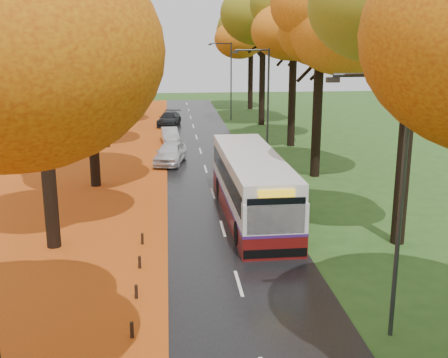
{
  "coord_description": "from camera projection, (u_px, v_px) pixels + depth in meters",
  "views": [
    {
      "loc": [
        -2.44,
        -6.91,
        9.02
      ],
      "look_at": [
        0.0,
        17.46,
        2.6
      ],
      "focal_mm": 45.0,
      "sensor_mm": 36.0,
      "label": 1
    }
  ],
  "objects": [
    {
      "name": "road",
      "position": [
        211.0,
        189.0,
        33.23
      ],
      "size": [
        6.5,
        90.0,
        0.04
      ],
      "primitive_type": "cube",
      "color": "black",
      "rests_on": "ground"
    },
    {
      "name": "leaf_verge",
      "position": [
        56.0,
        193.0,
        32.36
      ],
      "size": [
        12.0,
        90.0,
        0.02
      ],
      "primitive_type": "cube",
      "color": "#8D400C",
      "rests_on": "ground"
    },
    {
      "name": "bus",
      "position": [
        252.0,
        184.0,
        28.03
      ],
      "size": [
        2.92,
        11.9,
        3.12
      ],
      "rotation": [
        0.0,
        0.0,
        0.02
      ],
      "color": "#5C0F0E",
      "rests_on": "road"
    },
    {
      "name": "streetlamp_far",
      "position": [
        229.0,
        75.0,
        58.4
      ],
      "size": [
        2.45,
        0.18,
        8.0
      ],
      "color": "#333538",
      "rests_on": "ground"
    },
    {
      "name": "trees_left",
      "position": [
        83.0,
        23.0,
        32.11
      ],
      "size": [
        9.2,
        74.0,
        13.88
      ],
      "color": "black",
      "rests_on": "ground"
    },
    {
      "name": "car_silver",
      "position": [
        170.0,
        135.0,
        47.07
      ],
      "size": [
        1.62,
        3.84,
        1.23
      ],
      "primitive_type": "imported",
      "rotation": [
        0.0,
        0.0,
        0.09
      ],
      "color": "#A6A9AE",
      "rests_on": "road"
    },
    {
      "name": "trees_right",
      "position": [
        328.0,
        21.0,
        33.31
      ],
      "size": [
        9.3,
        74.2,
        13.96
      ],
      "color": "black",
      "rests_on": "ground"
    },
    {
      "name": "car_white",
      "position": [
        170.0,
        153.0,
        39.4
      ],
      "size": [
        2.7,
        4.74,
        1.52
      ],
      "primitive_type": "imported",
      "rotation": [
        0.0,
        0.0,
        -0.21
      ],
      "color": "silver",
      "rests_on": "road"
    },
    {
      "name": "streetlamp_near",
      "position": [
        394.0,
        188.0,
        16.05
      ],
      "size": [
        2.45,
        0.18,
        8.0
      ],
      "color": "#333538",
      "rests_on": "ground"
    },
    {
      "name": "streetlamp_mid",
      "position": [
        264.0,
        99.0,
        37.23
      ],
      "size": [
        2.45,
        0.18,
        8.0
      ],
      "color": "#333538",
      "rests_on": "ground"
    },
    {
      "name": "leaf_drift",
      "position": [
        160.0,
        190.0,
        32.93
      ],
      "size": [
        0.9,
        90.0,
        0.01
      ],
      "primitive_type": "cube",
      "color": "#D24E15",
      "rests_on": "road"
    },
    {
      "name": "centre_line",
      "position": [
        211.0,
        189.0,
        33.22
      ],
      "size": [
        0.12,
        90.0,
        0.01
      ],
      "primitive_type": "cube",
      "color": "silver",
      "rests_on": "road"
    },
    {
      "name": "car_dark",
      "position": [
        169.0,
        119.0,
        55.6
      ],
      "size": [
        2.71,
        4.83,
        1.32
      ],
      "primitive_type": "imported",
      "rotation": [
        0.0,
        0.0,
        -0.2
      ],
      "color": "black",
      "rests_on": "road"
    }
  ]
}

